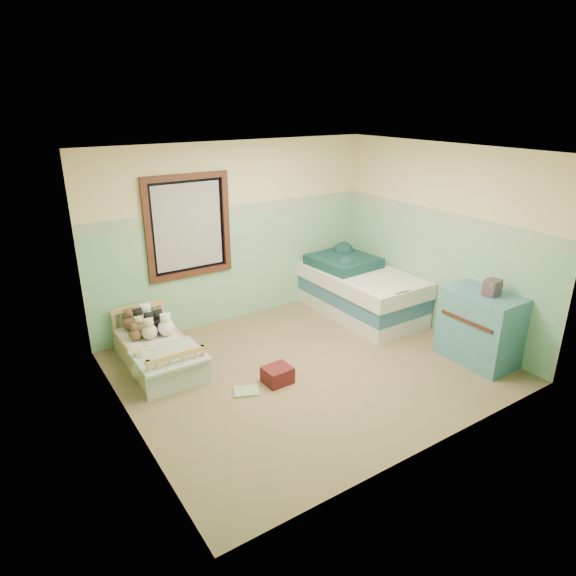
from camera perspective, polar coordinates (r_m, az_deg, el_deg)
floor at (r=6.05m, az=2.47°, el=-9.08°), size 4.20×3.60×0.02m
ceiling at (r=5.26m, az=2.91°, el=15.42°), size 4.20×3.60×0.02m
wall_back at (r=7.00m, az=-6.01°, el=6.23°), size 4.20×0.04×2.50m
wall_front at (r=4.31m, az=16.84°, el=-4.20°), size 4.20×0.04×2.50m
wall_left at (r=4.69m, az=-18.64°, el=-2.31°), size 0.04×3.60×2.50m
wall_right at (r=6.92m, az=16.99°, el=5.25°), size 0.04×3.60×2.50m
wainscot_mint at (r=7.13m, az=-5.81°, el=2.32°), size 4.20×0.01×1.50m
border_strip at (r=6.92m, az=-6.06°, el=8.81°), size 4.20×0.01×0.15m
window_frame at (r=6.64m, az=-11.31°, el=6.90°), size 1.16×0.06×1.36m
window_blinds at (r=6.65m, az=-11.35°, el=6.92°), size 0.92×0.01×1.12m
toddler_bed_frame at (r=6.25m, az=-14.65°, el=-7.74°), size 0.68×1.37×0.18m
toddler_mattress at (r=6.18m, az=-14.78°, el=-6.54°), size 0.62×1.31×0.12m
patchwork_quilt at (r=5.78m, az=-13.44°, el=-7.56°), size 0.74×0.68×0.03m
plush_bed_brown at (r=6.51m, az=-17.61°, el=-3.83°), size 0.20×0.20×0.20m
plush_bed_white at (r=6.56m, az=-15.95°, el=-3.39°), size 0.22×0.22×0.22m
plush_bed_tan at (r=6.33m, az=-16.59°, el=-4.53°), size 0.18×0.18×0.18m
plush_bed_dark at (r=6.39m, az=-14.64°, el=-4.01°), size 0.20×0.20×0.20m
plush_floor_cream at (r=6.14m, az=-15.26°, el=-8.03°), size 0.24×0.24×0.24m
plush_floor_tan at (r=5.94m, az=-16.24°, el=-9.03°), size 0.26×0.26×0.26m
twin_bed_frame at (r=7.53m, az=7.91°, el=-1.95°), size 0.99×1.99×0.22m
twin_boxspring at (r=7.45m, az=8.00°, el=-0.39°), size 0.99×1.99×0.22m
twin_mattress at (r=7.37m, az=8.08°, el=1.20°), size 1.03×2.03×0.22m
teal_blanket at (r=7.50m, az=6.36°, el=3.07°), size 0.90×0.94×0.14m
dresser at (r=6.42m, az=21.14°, el=-4.20°), size 0.55×0.88×0.88m
book_stack at (r=6.19m, az=22.37°, el=0.04°), size 0.20×0.17×0.19m
red_pillow at (r=5.69m, az=-1.21°, el=-9.92°), size 0.31×0.28×0.19m
floor_book at (r=5.58m, az=-4.79°, el=-11.70°), size 0.34×0.31×0.03m
extra_plush_0 at (r=6.22m, az=-15.58°, el=-4.86°), size 0.19×0.19×0.19m
extra_plush_1 at (r=6.24m, az=-17.10°, el=-5.13°), size 0.15×0.15×0.15m
extra_plush_2 at (r=6.26m, az=-13.77°, el=-4.43°), size 0.20×0.20×0.20m
extra_plush_3 at (r=6.35m, az=-15.52°, el=-4.27°), size 0.20×0.20×0.20m
extra_plush_4 at (r=6.50m, az=-16.79°, el=-3.79°), size 0.19×0.19×0.19m
extra_plush_5 at (r=6.51m, az=-16.89°, el=-3.93°), size 0.16×0.16×0.16m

